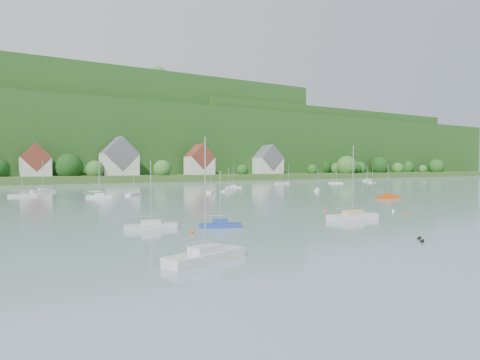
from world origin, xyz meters
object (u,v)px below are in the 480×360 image
object	(u,v)px
near_sailboat_0	(205,255)
near_sailboat_6	(151,225)
near_sailboat_1	(220,224)
near_sailboat_2	(353,216)
near_sailboat_5	(388,197)

from	to	relation	value
near_sailboat_0	near_sailboat_6	size ratio (longest dim) A/B	1.20
near_sailboat_0	near_sailboat_1	bearing A→B (deg)	40.66
near_sailboat_2	near_sailboat_5	world-z (taller)	near_sailboat_2
near_sailboat_0	near_sailboat_2	xyz separation A→B (m)	(27.90, 12.31, 0.02)
near_sailboat_1	near_sailboat_2	xyz separation A→B (m)	(18.79, -2.53, 0.10)
near_sailboat_0	near_sailboat_1	distance (m)	17.41
near_sailboat_6	near_sailboat_1	bearing A→B (deg)	-18.61
near_sailboat_5	near_sailboat_6	world-z (taller)	near_sailboat_6
near_sailboat_2	near_sailboat_1	bearing A→B (deg)	176.24
near_sailboat_2	near_sailboat_5	bearing A→B (deg)	37.65
near_sailboat_6	near_sailboat_5	bearing A→B (deg)	19.70
near_sailboat_1	near_sailboat_6	size ratio (longest dim) A/B	0.85
near_sailboat_0	near_sailboat_5	bearing A→B (deg)	11.70
near_sailboat_2	near_sailboat_6	xyz separation A→B (m)	(-26.14, 5.55, -0.06)
near_sailboat_1	near_sailboat_5	xyz separation A→B (m)	(52.87, 20.22, 0.03)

